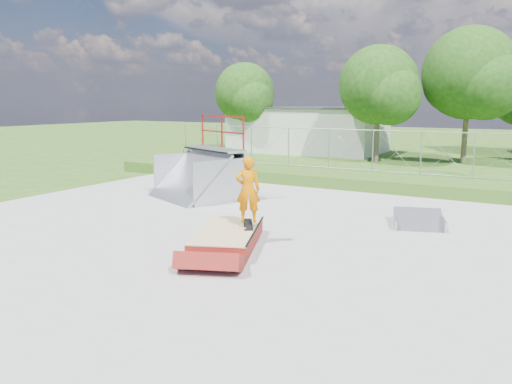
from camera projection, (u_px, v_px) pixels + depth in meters
ground at (250, 241)px, 12.58m from camera, size 120.00×120.00×0.00m
concrete_pad at (250, 241)px, 12.58m from camera, size 20.00×16.00×0.04m
grass_berm at (365, 181)px, 20.68m from camera, size 24.00×3.00×0.50m
grind_box at (228, 238)px, 12.12m from camera, size 2.31×3.14×0.42m
quarter_pipe at (194, 158)px, 17.90m from camera, size 3.72×3.48×2.97m
flat_bank_ramp at (419, 220)px, 13.94m from camera, size 1.67×1.73×0.41m
skateboard at (248, 225)px, 12.34m from camera, size 0.62×0.78×0.13m
skater at (248, 192)px, 12.20m from camera, size 0.72×0.64×1.64m
concrete_stairs at (188, 166)px, 24.07m from camera, size 1.50×1.60×0.80m
chain_link_fence at (373, 151)px, 21.33m from camera, size 20.00×0.06×1.80m
utility_building_flat at (308, 130)px, 35.04m from camera, size 10.00×6.00×3.00m
tree_left_near at (382, 88)px, 27.96m from camera, size 4.76×4.48×6.65m
tree_center at (474, 76)px, 27.35m from camera, size 5.44×5.12×7.60m
tree_left_far at (246, 95)px, 34.57m from camera, size 4.42×4.16×6.18m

